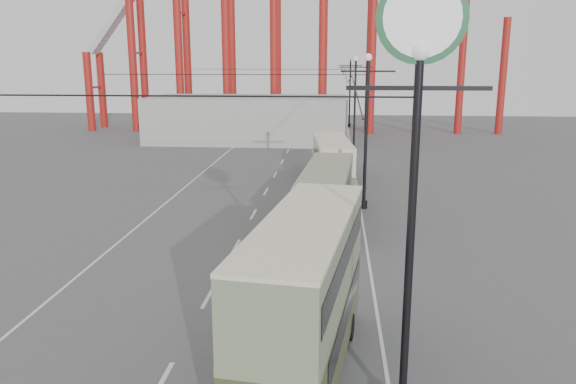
# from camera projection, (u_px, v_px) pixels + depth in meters

# --- Properties ---
(ground) EXTENTS (160.00, 160.00, 0.00)m
(ground) POSITION_uv_depth(u_px,v_px,m) (211.00, 349.00, 17.73)
(ground) COLOR #535355
(ground) RESTS_ON ground
(road_markings) EXTENTS (12.52, 120.00, 0.01)m
(road_markings) POSITION_uv_depth(u_px,v_px,m) (264.00, 199.00, 36.91)
(road_markings) COLOR silver
(road_markings) RESTS_ON ground
(lamp_post_near) EXTENTS (3.20, 0.44, 10.80)m
(lamp_post_near) POSITION_uv_depth(u_px,v_px,m) (417.00, 108.00, 12.56)
(lamp_post_near) COLOR black
(lamp_post_near) RESTS_ON ground
(lamp_post_mid) EXTENTS (3.20, 0.44, 9.32)m
(lamp_post_mid) POSITION_uv_depth(u_px,v_px,m) (366.00, 133.00, 33.66)
(lamp_post_mid) COLOR black
(lamp_post_mid) RESTS_ON ground
(lamp_post_far) EXTENTS (3.20, 0.44, 9.32)m
(lamp_post_far) POSITION_uv_depth(u_px,v_px,m) (355.00, 105.00, 55.01)
(lamp_post_far) COLOR black
(lamp_post_far) RESTS_ON ground
(lamp_post_distant) EXTENTS (3.20, 0.44, 9.32)m
(lamp_post_distant) POSITION_uv_depth(u_px,v_px,m) (350.00, 93.00, 76.35)
(lamp_post_distant) COLOR black
(lamp_post_distant) RESTS_ON ground
(fairground_shed) EXTENTS (22.00, 10.00, 5.00)m
(fairground_shed) POSITION_uv_depth(u_px,v_px,m) (249.00, 119.00, 63.25)
(fairground_shed) COLOR #A3A39E
(fairground_shed) RESTS_ON ground
(double_decker_bus) EXTENTS (3.39, 9.04, 4.74)m
(double_decker_bus) POSITION_uv_depth(u_px,v_px,m) (306.00, 290.00, 15.64)
(double_decker_bus) COLOR #3E4726
(double_decker_bus) RESTS_ON ground
(single_decker_green) EXTENTS (3.22, 10.91, 3.04)m
(single_decker_green) POSITION_uv_depth(u_px,v_px,m) (327.00, 191.00, 31.79)
(single_decker_green) COLOR gray
(single_decker_green) RESTS_ON ground
(single_decker_cream) EXTENTS (3.39, 9.99, 3.05)m
(single_decker_cream) POSITION_uv_depth(u_px,v_px,m) (332.00, 157.00, 43.16)
(single_decker_cream) COLOR beige
(single_decker_cream) RESTS_ON ground
(pedestrian) EXTENTS (0.80, 0.62, 1.92)m
(pedestrian) POSITION_uv_depth(u_px,v_px,m) (253.00, 252.00, 23.82)
(pedestrian) COLOR black
(pedestrian) RESTS_ON ground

